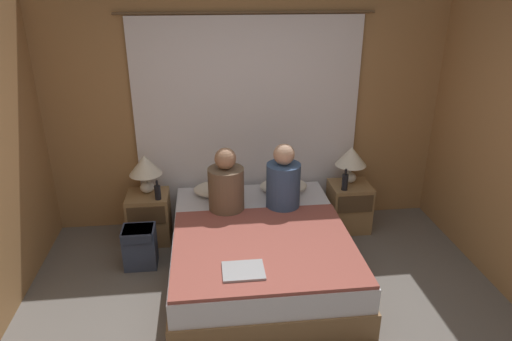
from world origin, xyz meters
The scene contains 16 objects.
wall_back centered at (0.00, 2.10, 1.25)m, with size 4.25×0.06×2.50m.
curtain_panel centered at (0.00, 2.04, 1.12)m, with size 2.52×0.03×2.25m.
bed centered at (0.00, 1.00, 0.23)m, with size 1.58×1.96×0.46m.
nightstand_left centered at (-1.06, 1.72, 0.26)m, with size 0.42×0.40×0.52m.
nightstand_right centered at (1.06, 1.72, 0.26)m, with size 0.42×0.40×0.52m.
lamp_left centered at (-1.06, 1.79, 0.80)m, with size 0.33×0.33×0.40m.
lamp_right centered at (1.06, 1.79, 0.80)m, with size 0.33×0.33×0.40m.
pillow_left centered at (-0.35, 1.77, 0.52)m, with size 0.50×0.35×0.12m.
pillow_right centered at (0.35, 1.77, 0.52)m, with size 0.50×0.35×0.12m.
blanket_on_bed centered at (0.00, 0.70, 0.48)m, with size 1.52×1.31×0.03m.
person_left_in_bed centered at (-0.27, 1.39, 0.73)m, with size 0.34×0.34×0.64m.
person_right_in_bed centered at (0.27, 1.39, 0.74)m, with size 0.33×0.33×0.66m.
beer_bottle_on_left_stand centered at (-0.94, 1.61, 0.60)m, with size 0.06×0.06×0.20m.
beer_bottle_on_right_stand centered at (0.96, 1.61, 0.61)m, with size 0.06×0.06×0.23m.
laptop_on_bed centered at (-0.21, 0.34, 0.50)m, with size 0.32×0.26×0.02m.
backpack_on_floor centered at (-1.11, 1.25, 0.23)m, with size 0.30×0.27×0.40m.
Camera 1 is at (-0.44, -2.53, 2.54)m, focal length 32.00 mm.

